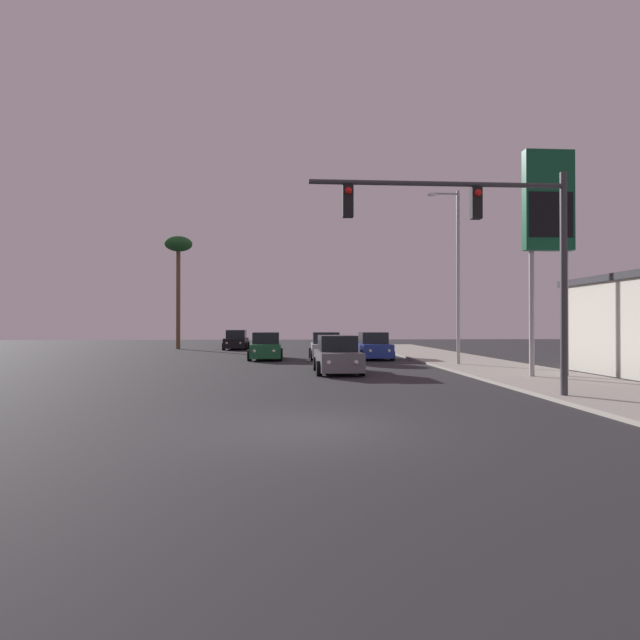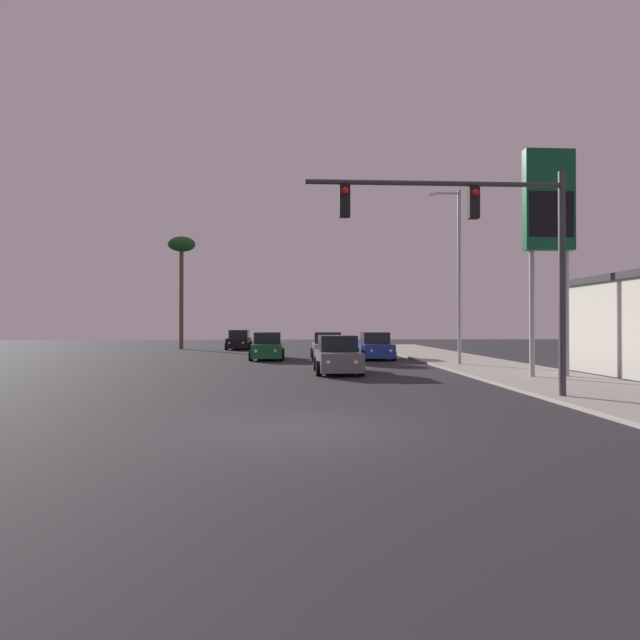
% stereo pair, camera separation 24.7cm
% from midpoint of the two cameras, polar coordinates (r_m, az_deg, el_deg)
% --- Properties ---
extents(ground_plane, '(120.00, 120.00, 0.00)m').
position_cam_midpoint_polar(ground_plane, '(10.70, -1.23, -12.28)').
color(ground_plane, '#28282B').
extents(sidewalk_right, '(5.00, 60.00, 0.12)m').
position_cam_midpoint_polar(sidewalk_right, '(22.79, 22.72, -5.79)').
color(sidewalk_right, '#9E998E').
rests_on(sidewalk_right, ground).
extents(car_blue, '(2.04, 4.32, 1.68)m').
position_cam_midpoint_polar(car_blue, '(31.36, 6.54, -3.08)').
color(car_blue, navy).
rests_on(car_blue, ground).
extents(car_black, '(2.04, 4.31, 1.68)m').
position_cam_midpoint_polar(car_black, '(43.76, -9.07, -2.34)').
color(car_black, black).
rests_on(car_black, ground).
extents(car_grey, '(2.04, 4.33, 1.68)m').
position_cam_midpoint_polar(car_grey, '(22.42, 2.32, -4.12)').
color(car_grey, slate).
rests_on(car_grey, ground).
extents(car_silver, '(2.04, 4.33, 1.68)m').
position_cam_midpoint_polar(car_silver, '(31.25, 1.08, -3.09)').
color(car_silver, '#B7B7BC').
rests_on(car_silver, ground).
extents(car_green, '(2.04, 4.33, 1.68)m').
position_cam_midpoint_polar(car_green, '(31.08, -5.80, -3.10)').
color(car_green, '#195933').
rests_on(car_green, ground).
extents(traffic_light_mast, '(7.54, 0.36, 6.50)m').
position_cam_midpoint_polar(traffic_light_mast, '(15.36, 19.17, 9.11)').
color(traffic_light_mast, '#38383D').
rests_on(traffic_light_mast, sidewalk_right).
extents(street_lamp, '(1.74, 0.24, 9.00)m').
position_cam_midpoint_polar(street_lamp, '(26.93, 15.62, 5.79)').
color(street_lamp, '#99999E').
rests_on(street_lamp, sidewalk_right).
extents(gas_station_sign, '(2.00, 0.42, 9.00)m').
position_cam_midpoint_polar(gas_station_sign, '(22.21, 24.99, 11.07)').
color(gas_station_sign, '#99999E').
rests_on(gas_station_sign, sidewalk_right).
extents(palm_tree_far, '(2.40, 2.40, 9.92)m').
position_cam_midpoint_polar(palm_tree_far, '(46.00, -15.40, 7.59)').
color(palm_tree_far, brown).
rests_on(palm_tree_far, ground).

